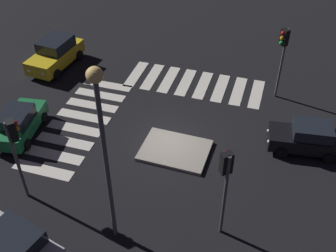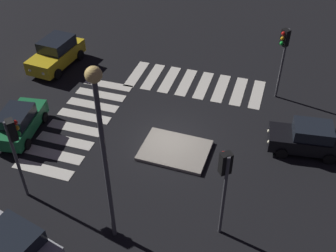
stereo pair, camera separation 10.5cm
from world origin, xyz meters
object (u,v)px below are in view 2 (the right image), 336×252
Objects in this scene: car_silver at (13,245)px; traffic_light_north at (14,141)px; car_black at (307,138)px; traffic_light_west at (225,175)px; traffic_island at (175,150)px; traffic_light_south at (284,47)px; car_green at (20,122)px; street_lamp at (102,135)px; car_yellow at (56,53)px.

traffic_light_north is at bearing -52.71° from car_silver.
traffic_light_west is (3.30, 6.33, 2.52)m from car_black.
traffic_light_west is (-7.49, -3.84, 2.48)m from car_silver.
traffic_island is 8.64m from traffic_light_south.
car_silver is 1.08× the size of car_green.
traffic_island is at bearing 6.95° from traffic_light_south.
traffic_island is 0.43× the size of street_lamp.
car_yellow is at bearing -19.82° from car_black.
traffic_light_south reaches higher than car_silver.
car_silver is 8.77m from traffic_light_west.
traffic_light_north is at bearing -0.65° from traffic_light_south.
traffic_light_north is at bearing 28.08° from car_yellow.
car_green is at bearing -18.27° from traffic_light_south.
traffic_light_west is at bearing -159.30° from street_lamp.
car_green is (4.19, -6.90, -0.05)m from car_silver.
car_silver reaches higher than car_black.
traffic_light_south is at bearing -113.66° from street_lamp.
traffic_island is 0.78× the size of car_yellow.
traffic_island is 0.90× the size of car_black.
car_silver is at bearing 34.34° from street_lamp.
traffic_light_south is 13.66m from street_lamp.
car_yellow reaches higher than car_black.
traffic_light_west is at bearing -43.65° from traffic_light_north.
traffic_light_north is 5.30m from street_lamp.
car_black is 0.48× the size of street_lamp.
traffic_light_west is at bearing -112.94° from car_green.
car_black is 0.91× the size of traffic_light_north.
street_lamp is at bearing 39.77° from car_black.
car_silver is at bearing -114.35° from traffic_light_north.
car_green is 12.33m from traffic_light_west.
car_silver reaches higher than car_green.
car_yellow reaches higher than traffic_island.
street_lamp is (-4.70, 0.93, 2.27)m from traffic_light_north.
traffic_island is 11.87m from car_yellow.
traffic_island is 0.82× the size of traffic_light_north.
traffic_light_north is at bearing -11.16° from street_lamp.
traffic_light_north is (1.39, -3.19, 2.45)m from car_silver.
car_black is 1.00× the size of car_green.
street_lamp is at bearing -131.87° from car_silver.
car_yellow is at bearing -51.86° from street_lamp.
car_yellow is 1.05× the size of traffic_light_north.
car_green is 0.90× the size of traffic_light_west.
car_green is 0.48× the size of street_lamp.
street_lamp is at bearing -129.99° from car_green.
car_black is 11.88m from street_lamp.
car_silver is 17.22m from traffic_light_south.
traffic_light_west reaches higher than car_yellow.
car_black reaches higher than traffic_island.
traffic_light_south is at bearing 0.67° from traffic_light_north.
street_lamp reaches higher than car_silver.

